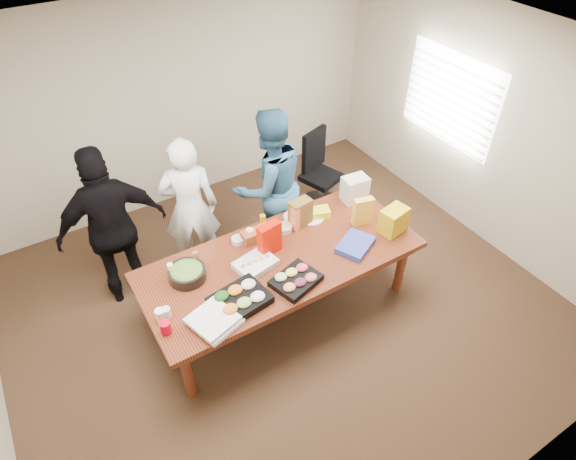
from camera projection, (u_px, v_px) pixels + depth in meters
floor at (282, 307)px, 5.31m from camera, size 5.50×5.00×0.02m
ceiling at (279, 64)px, 3.52m from camera, size 5.50×5.00×0.02m
wall_back at (177, 103)px, 6.02m from camera, size 5.50×0.04×2.70m
wall_front at (503, 439)px, 2.81m from camera, size 5.50×0.04×2.70m
wall_right at (488, 131)px, 5.51m from camera, size 0.04×5.00×2.70m
window_panel at (450, 99)px, 5.78m from camera, size 0.03×1.40×1.10m
window_blinds at (447, 100)px, 5.77m from camera, size 0.04×1.36×1.00m
conference_table at (282, 283)px, 5.06m from camera, size 2.80×1.20×0.75m
office_chair at (321, 174)px, 6.34m from camera, size 0.65×0.65×1.01m
person_center at (190, 207)px, 5.25m from camera, size 0.72×0.59×1.70m
person_right at (270, 185)px, 5.45m from camera, size 0.91×0.72×1.83m
person_left at (113, 228)px, 4.87m from camera, size 1.11×0.51×1.86m
veggie_tray at (240, 300)px, 4.34m from camera, size 0.54×0.45×0.08m
fruit_tray at (296, 280)px, 4.53m from camera, size 0.50×0.44×0.06m
sheet_cake at (255, 264)px, 4.69m from camera, size 0.43×0.35×0.07m
salad_bowl at (187, 274)px, 4.56m from camera, size 0.36×0.36×0.11m
chip_bag_blue at (355, 245)px, 4.91m from camera, size 0.47×0.42×0.06m
chip_bag_red at (269, 239)px, 4.75m from camera, size 0.26×0.14×0.35m
chip_bag_yellow at (363, 211)px, 5.11m from camera, size 0.23×0.13×0.32m
chip_bag_orange at (299, 216)px, 5.07m from camera, size 0.20×0.13×0.28m
mayo_jar at (250, 234)px, 4.98m from camera, size 0.10×0.10×0.13m
mustard_bottle at (263, 222)px, 5.10m from camera, size 0.07×0.07×0.17m
dressing_bottle at (196, 259)px, 4.66m from camera, size 0.06×0.06×0.18m
ranch_bottle at (171, 271)px, 4.55m from camera, size 0.07×0.07×0.17m
banana_bunch at (317, 213)px, 5.27m from camera, size 0.30×0.23×0.09m
bread_loaf at (257, 235)px, 4.97m from camera, size 0.31×0.14×0.12m
kraft_bag at (300, 213)px, 5.09m from camera, size 0.25×0.17×0.31m
red_cup at (166, 327)px, 4.08m from camera, size 0.11×0.11×0.12m
clear_cup_a at (160, 315)px, 4.19m from camera, size 0.10×0.10×0.12m
clear_cup_b at (166, 313)px, 4.21m from camera, size 0.09×0.09×0.11m
pizza_box_lower at (216, 322)px, 4.18m from camera, size 0.45×0.45×0.04m
pizza_box_upper at (213, 319)px, 4.15m from camera, size 0.45×0.45×0.04m
plate_a at (311, 217)px, 5.27m from camera, size 0.35×0.35×0.02m
plate_b at (294, 216)px, 5.28m from camera, size 0.27×0.27×0.01m
dip_bowl_a at (284, 228)px, 5.10m from camera, size 0.17×0.17×0.07m
dip_bowl_b at (238, 240)px, 4.96m from camera, size 0.17×0.17×0.05m
grocery_bag_white at (355, 189)px, 5.43m from camera, size 0.29×0.22×0.30m
grocery_bag_yellow at (394, 220)px, 5.03m from camera, size 0.31×0.24×0.28m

